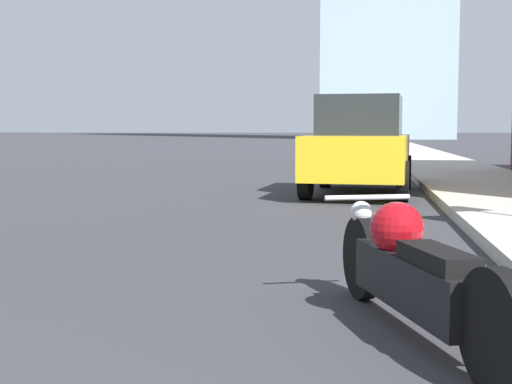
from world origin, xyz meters
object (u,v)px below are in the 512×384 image
Objects in this scene: motorcycle at (411,271)px; parked_car_black at (361,133)px; parked_car_silver at (356,139)px; parked_car_yellow at (360,146)px; parked_car_blue at (357,136)px; parked_car_red at (358,135)px.

motorcycle is 56.79m from parked_car_black.
parked_car_yellow is at bearing -92.97° from parked_car_silver.
parked_car_black is at bearing 92.33° from parked_car_blue.
motorcycle is 0.56× the size of parked_car_red.
parked_car_silver is 11.78m from parked_car_blue.
parked_car_black is at bearing 71.50° from motorcycle.
motorcycle is 33.63m from parked_car_blue.
parked_car_red is (-0.12, 35.68, -0.11)m from parked_car_yellow.
parked_car_silver is at bearing -85.08° from parked_car_red.
parked_car_yellow reaches higher than parked_car_blue.
parked_car_blue is at bearing 95.12° from parked_car_yellow.
parked_car_black is (0.09, 47.52, -0.10)m from parked_car_yellow.
parked_car_yellow reaches higher than parked_car_red.
parked_car_red is (-0.42, 44.95, 0.42)m from motorcycle.
parked_car_yellow reaches higher than parked_car_silver.
parked_car_silver is (-0.13, 12.58, -0.07)m from parked_car_yellow.
parked_car_yellow is 12.58m from parked_car_silver.
parked_car_silver is 1.00× the size of parked_car_black.
parked_car_yellow reaches higher than motorcycle.
parked_car_red is at bearing 86.42° from parked_car_silver.
parked_car_black is (0.22, 11.84, 0.01)m from parked_car_red.
parked_car_blue is at bearing -85.11° from parked_car_red.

